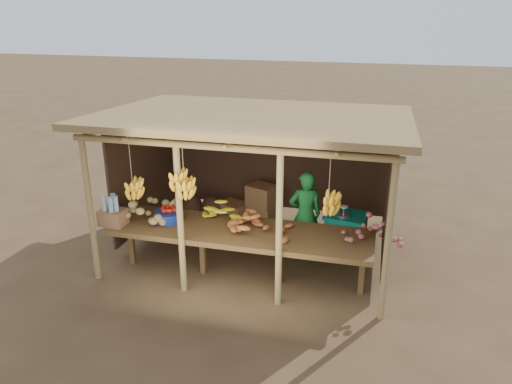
# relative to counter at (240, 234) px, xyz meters

# --- Properties ---
(ground) EXTENTS (60.00, 60.00, 0.00)m
(ground) POSITION_rel_counter_xyz_m (-0.00, 0.95, -0.74)
(ground) COLOR brown
(ground) RESTS_ON ground
(stall_structure) EXTENTS (4.70, 3.50, 2.43)m
(stall_structure) POSITION_rel_counter_xyz_m (-0.01, 0.77, 1.15)
(stall_structure) COLOR #A08552
(stall_structure) RESTS_ON ground
(counter) EXTENTS (3.90, 1.05, 0.80)m
(counter) POSITION_rel_counter_xyz_m (0.00, 0.00, 0.00)
(counter) COLOR brown
(counter) RESTS_ON ground
(potato_heap) EXTENTS (1.30, 1.02, 0.37)m
(potato_heap) POSITION_rel_counter_xyz_m (-1.67, 0.09, 0.25)
(potato_heap) COLOR tan
(potato_heap) RESTS_ON counter
(sweet_potato_heap) EXTENTS (0.96, 0.66, 0.35)m
(sweet_potato_heap) POSITION_rel_counter_xyz_m (0.27, 0.02, 0.24)
(sweet_potato_heap) COLOR #AF5B2D
(sweet_potato_heap) RESTS_ON counter
(onion_heap) EXTENTS (0.88, 0.56, 0.36)m
(onion_heap) POSITION_rel_counter_xyz_m (1.90, 0.10, 0.24)
(onion_heap) COLOR #AC5355
(onion_heap) RESTS_ON counter
(banana_pile) EXTENTS (0.71, 0.59, 0.35)m
(banana_pile) POSITION_rel_counter_xyz_m (-0.38, 0.22, 0.24)
(banana_pile) COLOR yellow
(banana_pile) RESTS_ON counter
(tomato_basin) EXTENTS (0.43, 0.43, 0.23)m
(tomato_basin) POSITION_rel_counter_xyz_m (-1.15, 0.05, 0.15)
(tomato_basin) COLOR navy
(tomato_basin) RESTS_ON counter
(bottle_box) EXTENTS (0.39, 0.32, 0.48)m
(bottle_box) POSITION_rel_counter_xyz_m (-1.90, -0.29, 0.24)
(bottle_box) COLOR #8D623F
(bottle_box) RESTS_ON counter
(vendor) EXTENTS (0.62, 0.50, 1.46)m
(vendor) POSITION_rel_counter_xyz_m (0.82, 0.95, -0.01)
(vendor) COLOR #19712E
(vendor) RESTS_ON ground
(tarp_crate) EXTENTS (0.77, 0.69, 0.81)m
(tarp_crate) POSITION_rel_counter_xyz_m (1.45, 1.40, -0.41)
(tarp_crate) COLOR brown
(tarp_crate) RESTS_ON ground
(carton_stack) EXTENTS (1.15, 0.54, 0.80)m
(carton_stack) POSITION_rel_counter_xyz_m (-0.31, 1.91, -0.39)
(carton_stack) COLOR #8D623F
(carton_stack) RESTS_ON ground
(burlap_sacks) EXTENTS (0.88, 0.46, 0.62)m
(burlap_sacks) POSITION_rel_counter_xyz_m (-1.31, 1.86, -0.47)
(burlap_sacks) COLOR #452D20
(burlap_sacks) RESTS_ON ground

